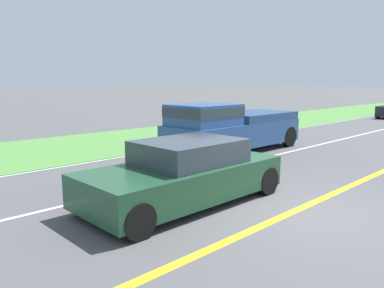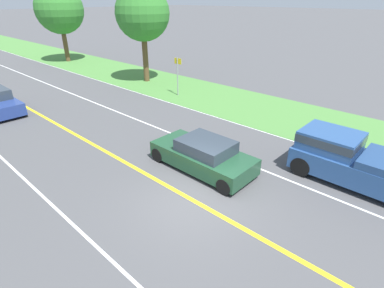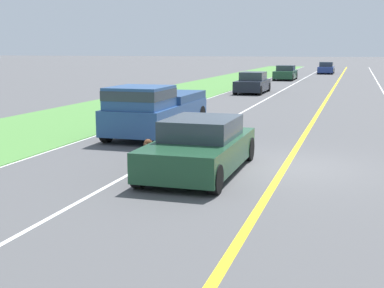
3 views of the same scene
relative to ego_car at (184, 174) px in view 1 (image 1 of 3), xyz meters
The scene contains 8 objects.
ground_plane 2.36m from the ego_car, 147.63° to the right, with size 400.00×400.00×0.00m, color #4C4C4F.
centre_divider_line 2.36m from the ego_car, 147.63° to the right, with size 0.18×160.00×0.01m, color yellow.
lane_edge_line_right 5.26m from the ego_car, 13.47° to the right, with size 0.14×160.00×0.01m, color white.
lane_dash_same_dir 2.09m from the ego_car, 37.58° to the right, with size 0.10×160.00×0.01m, color white.
grass_verge_right 8.19m from the ego_car, ahead, with size 6.00×160.00×0.03m, color #4C843D.
ego_car is the anchor object (origin of this frame).
dog 1.23m from the ego_car, ahead, with size 0.31×1.15×0.83m.
pickup_truck 6.10m from the ego_car, 58.71° to the right, with size 2.09×5.61×1.79m.
Camera 1 is at (-3.66, 6.42, 2.53)m, focal length 35.00 mm.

